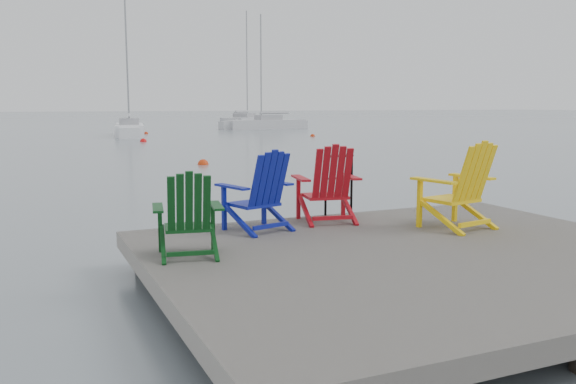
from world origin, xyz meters
name	(u,v)px	position (x,y,z in m)	size (l,w,h in m)	color
ground	(422,294)	(0.00, 0.00, 0.00)	(400.00, 400.00, 0.00)	slate
dock	(423,265)	(0.00, 0.00, 0.35)	(6.00, 5.00, 1.40)	#292725
handrail	(339,179)	(0.25, 2.45, 1.04)	(0.48, 0.04, 0.90)	black
chair_green	(188,214)	(-2.47, 0.81, 0.97)	(0.84, 0.79, 0.93)	#0B3C14
chair_blue	(260,191)	(-1.27, 1.80, 1.03)	(0.97, 0.92, 1.04)	#0D178D
chair_red	(328,184)	(-0.19, 1.96, 1.04)	(0.97, 0.91, 1.08)	#AB0C16
chair_yellow	(460,186)	(1.21, 0.87, 1.08)	(1.03, 0.97, 1.15)	yellow
sailboat_near	(129,131)	(2.95, 37.56, 0.36)	(2.96, 7.25, 9.91)	white
sailboat_mid	(246,121)	(18.72, 57.50, 0.35)	(7.65, 8.42, 12.42)	#BBBBC0
sailboat_far	(265,125)	(16.11, 45.24, 0.36)	(7.48, 2.87, 10.21)	silver
buoy_a	(203,165)	(1.93, 15.69, 0.00)	(0.39, 0.39, 0.39)	red
buoy_b	(143,142)	(2.54, 30.34, 0.00)	(0.39, 0.39, 0.39)	red
buoy_c	(313,136)	(14.17, 31.68, 0.00)	(0.34, 0.34, 0.34)	red
buoy_d	(146,134)	(4.54, 40.00, 0.00)	(0.32, 0.32, 0.32)	#BB290B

